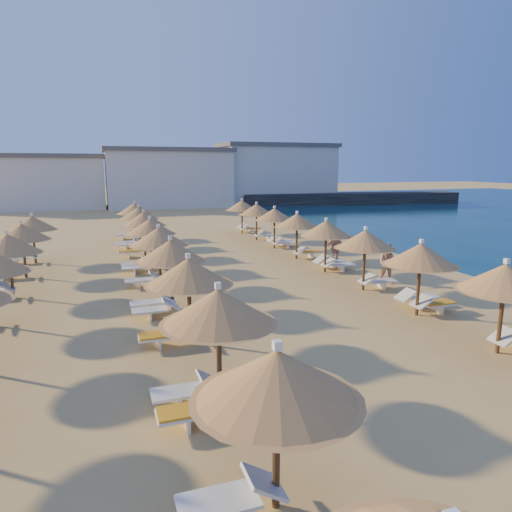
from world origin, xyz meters
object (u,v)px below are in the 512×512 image
object	(u,v)px
parasol_row_east	(365,240)
beachgoer_c	(335,249)
jetty	(351,198)
parasol_row_west	(171,252)
beachgoer_b	(388,264)

from	to	relation	value
parasol_row_east	beachgoer_c	size ratio (longest dim) A/B	20.94
beachgoer_c	jetty	bearing A→B (deg)	76.49
jetty	parasol_row_west	xyz separation A→B (m)	(-30.19, -38.94, 1.36)
beachgoer_c	beachgoer_b	world-z (taller)	beachgoer_b
beachgoer_c	beachgoer_b	xyz separation A→B (m)	(0.44, -4.03, 0.00)
parasol_row_east	beachgoer_c	distance (m)	4.92
beachgoer_c	beachgoer_b	size ratio (longest dim) A/B	1.00
jetty	parasol_row_east	size ratio (longest dim) A/B	0.81
jetty	beachgoer_b	world-z (taller)	beachgoer_b
jetty	beachgoer_b	distance (m)	43.54
beachgoer_b	jetty	bearing A→B (deg)	104.53
beachgoer_b	parasol_row_west	bearing A→B (deg)	-133.58
parasol_row_east	beachgoer_b	distance (m)	2.09
parasol_row_east	parasol_row_west	size ratio (longest dim) A/B	1.00
beachgoer_c	beachgoer_b	distance (m)	4.05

